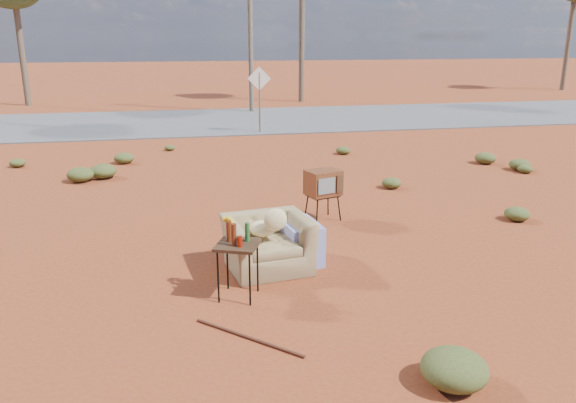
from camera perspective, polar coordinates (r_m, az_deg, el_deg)
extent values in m
plane|color=brown|center=(7.46, 0.06, -8.39)|extent=(140.00, 140.00, 0.00)
cube|color=#565659|center=(21.89, -8.01, 8.10)|extent=(140.00, 7.00, 0.04)
imported|color=olive|center=(7.77, -2.09, -3.40)|extent=(1.23, 0.89, 1.00)
ellipsoid|color=#DEC887|center=(7.77, -2.59, -2.76)|extent=(0.36, 0.36, 0.21)
ellipsoid|color=#DEC887|center=(7.52, -1.29, -1.87)|extent=(0.32, 0.16, 0.32)
cube|color=navy|center=(8.09, 1.28, -4.11)|extent=(0.57, 0.80, 0.58)
cube|color=black|center=(9.86, 3.56, 0.63)|extent=(0.59, 0.52, 0.03)
cylinder|color=black|center=(9.66, 2.97, -1.10)|extent=(0.03, 0.03, 0.45)
cylinder|color=black|center=(9.90, 5.21, -0.70)|extent=(0.03, 0.03, 0.45)
cylinder|color=black|center=(9.95, 1.88, -0.56)|extent=(0.03, 0.03, 0.45)
cylinder|color=black|center=(10.18, 4.08, -0.19)|extent=(0.03, 0.03, 0.45)
cube|color=brown|center=(9.80, 3.59, 1.93)|extent=(0.67, 0.59, 0.44)
cube|color=slate|center=(9.57, 3.95, 1.57)|extent=(0.33, 0.12, 0.27)
cube|color=#472D19|center=(9.72, 5.29, 1.77)|extent=(0.13, 0.06, 0.31)
cube|color=#352113|center=(6.88, -5.15, -4.42)|extent=(0.64, 0.64, 0.04)
cylinder|color=black|center=(6.89, -7.12, -7.56)|extent=(0.02, 0.02, 0.69)
cylinder|color=black|center=(6.78, -3.90, -7.85)|extent=(0.02, 0.02, 0.69)
cylinder|color=black|center=(7.23, -6.17, -6.32)|extent=(0.02, 0.02, 0.69)
cylinder|color=black|center=(7.13, -3.11, -6.58)|extent=(0.02, 0.02, 0.69)
cylinder|color=#54200E|center=(6.90, -6.02, -3.06)|extent=(0.07, 0.07, 0.26)
cylinder|color=#54200E|center=(6.76, -5.52, -3.39)|extent=(0.07, 0.07, 0.28)
cylinder|color=#225022|center=(6.89, -4.16, -3.12)|extent=(0.06, 0.06, 0.24)
cylinder|color=#AB220D|center=(6.74, -4.91, -4.08)|extent=(0.06, 0.06, 0.13)
cylinder|color=silver|center=(7.02, -6.01, -3.23)|extent=(0.08, 0.08, 0.14)
ellipsoid|color=gold|center=(6.97, -6.05, -2.00)|extent=(0.16, 0.16, 0.12)
cylinder|color=#502215|center=(6.23, -4.08, -13.60)|extent=(1.04, 1.02, 0.04)
cylinder|color=brown|center=(18.97, -2.90, 9.95)|extent=(0.06, 0.06, 2.00)
cube|color=silver|center=(18.90, -2.94, 12.37)|extent=(0.78, 0.04, 0.78)
cylinder|color=brown|center=(29.39, -25.56, 14.63)|extent=(0.28, 0.28, 6.00)
cylinder|color=brown|center=(28.36, 1.41, 17.17)|extent=(0.28, 0.28, 7.00)
cylinder|color=brown|center=(38.53, 26.67, 14.94)|extent=(0.28, 0.28, 6.50)
cylinder|color=brown|center=(24.38, -3.88, 18.43)|extent=(0.20, 0.20, 8.00)
ellipsoid|color=#4C5425|center=(10.71, 22.24, -1.16)|extent=(0.44, 0.44, 0.24)
ellipsoid|color=#4C5425|center=(13.56, -18.26, 2.95)|extent=(0.60, 0.60, 0.33)
ellipsoid|color=#4C5425|center=(14.53, 22.94, 3.07)|extent=(0.36, 0.36, 0.20)
ellipsoid|color=#4C5425|center=(15.62, 5.63, 5.20)|extent=(0.40, 0.40, 0.22)
ellipsoid|color=#4C5425|center=(16.42, -11.93, 5.37)|extent=(0.30, 0.30, 0.17)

